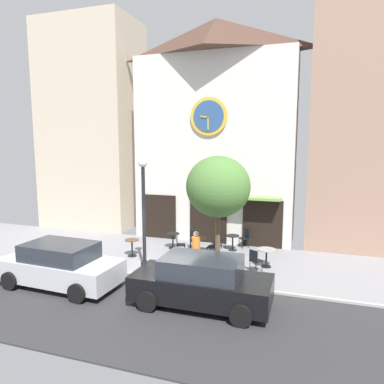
{
  "coord_description": "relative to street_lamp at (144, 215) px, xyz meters",
  "views": [
    {
      "loc": [
        5.25,
        -11.64,
        5.07
      ],
      "look_at": [
        0.53,
        2.66,
        2.93
      ],
      "focal_mm": 33.27,
      "sensor_mm": 36.0,
      "label": 1
    }
  ],
  "objects": [
    {
      "name": "ground_plane",
      "position": [
        0.77,
        -0.54,
        -2.28
      ],
      "size": [
        26.42,
        10.46,
        0.13
      ],
      "color": "gray"
    },
    {
      "name": "clock_building",
      "position": [
        1.3,
        5.85,
        3.48
      ],
      "size": [
        8.13,
        3.6,
        11.16
      ],
      "color": "silver",
      "rests_on": "ground_plane"
    },
    {
      "name": "neighbor_building_left",
      "position": [
        -6.5,
        6.57,
        3.74
      ],
      "size": [
        5.58,
        3.76,
        12.01
      ],
      "color": "beige",
      "rests_on": "ground_plane"
    },
    {
      "name": "neighbor_building_right",
      "position": [
        9.01,
        6.73,
        5.69
      ],
      "size": [
        6.13,
        4.08,
        15.9
      ],
      "color": "#9E7A66",
      "rests_on": "ground_plane"
    },
    {
      "name": "street_lamp",
      "position": [
        0.0,
        0.0,
        0.0
      ],
      "size": [
        0.36,
        0.36,
        4.45
      ],
      "color": "black",
      "rests_on": "ground_plane"
    },
    {
      "name": "street_tree",
      "position": [
        2.86,
        0.38,
        1.14
      ],
      "size": [
        2.4,
        2.16,
        4.56
      ],
      "color": "brown",
      "rests_on": "ground_plane"
    },
    {
      "name": "cafe_table_center",
      "position": [
        -1.32,
        1.44,
        -1.75
      ],
      "size": [
        0.64,
        0.64,
        0.76
      ],
      "color": "black",
      "rests_on": "ground_plane"
    },
    {
      "name": "cafe_table_near_curb",
      "position": [
        -0.02,
        3.13,
        -1.77
      ],
      "size": [
        0.64,
        0.64,
        0.73
      ],
      "color": "black",
      "rests_on": "ground_plane"
    },
    {
      "name": "cafe_table_rightmost",
      "position": [
        1.4,
        2.61,
        -1.7
      ],
      "size": [
        0.76,
        0.76,
        0.76
      ],
      "color": "black",
      "rests_on": "ground_plane"
    },
    {
      "name": "cafe_table_near_door",
      "position": [
        2.77,
        3.69,
        -1.79
      ],
      "size": [
        0.61,
        0.61,
        0.72
      ],
      "color": "black",
      "rests_on": "ground_plane"
    },
    {
      "name": "cafe_table_center_right",
      "position": [
        4.53,
        1.92,
        -1.72
      ],
      "size": [
        0.75,
        0.75,
        0.75
      ],
      "color": "black",
      "rests_on": "ground_plane"
    },
    {
      "name": "cafe_chair_facing_wall",
      "position": [
        2.18,
        2.48,
        -1.73
      ],
      "size": [
        0.43,
        0.43,
        0.9
      ],
      "color": "black",
      "rests_on": "ground_plane"
    },
    {
      "name": "cafe_chair_under_awning",
      "position": [
        0.99,
        3.28,
        -1.73
      ],
      "size": [
        0.52,
        0.52,
        0.9
      ],
      "color": "black",
      "rests_on": "ground_plane"
    },
    {
      "name": "cafe_chair_near_lamp",
      "position": [
        3.25,
        4.37,
        -1.73
      ],
      "size": [
        0.56,
        0.56,
        0.9
      ],
      "color": "black",
      "rests_on": "ground_plane"
    },
    {
      "name": "cafe_chair_near_tree",
      "position": [
        2.02,
        4.02,
        -1.73
      ],
      "size": [
        0.5,
        0.5,
        0.9
      ],
      "color": "black",
      "rests_on": "ground_plane"
    },
    {
      "name": "cafe_chair_corner",
      "position": [
        4.17,
        1.18,
        -1.73
      ],
      "size": [
        0.54,
        0.54,
        0.9
      ],
      "color": "black",
      "rests_on": "ground_plane"
    },
    {
      "name": "cafe_chair_by_entrance",
      "position": [
        0.6,
        2.32,
        -1.73
      ],
      "size": [
        0.51,
        0.51,
        0.9
      ],
      "color": "black",
      "rests_on": "ground_plane"
    },
    {
      "name": "pedestrian_orange",
      "position": [
        2.01,
        0.37,
        -1.4
      ],
      "size": [
        0.45,
        0.45,
        1.67
      ],
      "color": "#2D2D38",
      "rests_on": "ground_plane"
    },
    {
      "name": "parked_car_silver",
      "position": [
        -2.15,
        -2.3,
        -1.5
      ],
      "size": [
        4.38,
        2.18,
        1.55
      ],
      "color": "#B7BABF",
      "rests_on": "ground_plane"
    },
    {
      "name": "parked_car_black",
      "position": [
        3.0,
        -2.2,
        -1.5
      ],
      "size": [
        4.3,
        2.03,
        1.55
      ],
      "color": "black",
      "rests_on": "ground_plane"
    }
  ]
}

